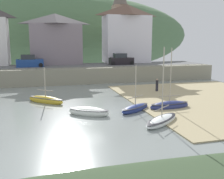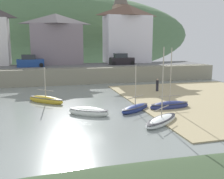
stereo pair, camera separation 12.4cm
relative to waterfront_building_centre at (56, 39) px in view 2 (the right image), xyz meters
name	(u,v)px [view 2 (the right image)]	position (x,y,z in m)	size (l,w,h in m)	color
ground	(143,152)	(2.73, -34.76, -6.65)	(48.00, 41.00, 0.61)	gray
quay_seawall	(69,75)	(1.34, -7.70, -5.46)	(48.00, 9.40, 2.40)	gray
hillside_backdrop	(53,35)	(0.91, 30.00, 1.19)	(80.00, 44.00, 22.85)	#4F704A
waterfront_building_centre	(56,39)	(0.00, 0.00, 0.00)	(8.96, 5.96, 8.70)	gray
waterfront_building_right	(127,33)	(13.08, 0.00, 1.01)	(8.63, 5.09, 10.69)	white
church_with_spire	(121,21)	(13.03, 4.00, 3.57)	(3.00, 3.00, 15.51)	tan
dinghy_open_wooden	(135,108)	(5.58, -25.53, -6.56)	(3.81, 3.09, 4.48)	navy
sailboat_nearest_shore	(170,106)	(9.08, -25.63, -6.49)	(4.29, 1.61, 6.08)	navy
sailboat_far_left	(161,120)	(6.32, -29.64, -6.57)	(4.37, 3.82, 6.21)	white
rowboat_small_beached	(89,112)	(1.10, -25.71, -6.53)	(3.89, 3.13, 0.94)	white
motorboat_with_cabin	(46,100)	(-2.48, -19.86, -6.52)	(3.97, 3.78, 3.95)	gold
parked_car_by_wall	(30,62)	(-4.46, -4.50, -3.61)	(4.20, 1.95, 1.95)	navy
parked_car_end_of_row	(122,60)	(10.65, -4.50, -3.61)	(4.14, 1.82, 1.95)	black
person_on_slipway	(157,84)	(11.50, -17.45, -5.83)	(0.34, 0.34, 1.62)	#282833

